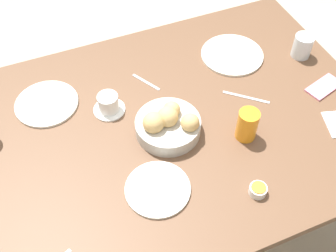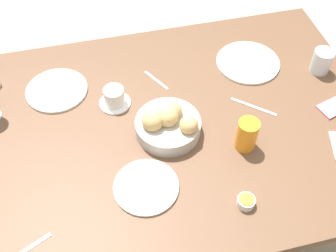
% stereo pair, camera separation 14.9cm
% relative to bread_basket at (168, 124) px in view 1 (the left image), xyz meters
% --- Properties ---
extents(ground_plane, '(10.00, 10.00, 0.00)m').
position_rel_bread_basket_xyz_m(ground_plane, '(-0.03, -0.03, -0.75)').
color(ground_plane, '#A89E89').
extents(dining_table, '(1.53, 1.09, 0.71)m').
position_rel_bread_basket_xyz_m(dining_table, '(-0.03, -0.03, -0.12)').
color(dining_table, brown).
rests_on(dining_table, ground_plane).
extents(bread_basket, '(0.23, 0.23, 0.12)m').
position_rel_bread_basket_xyz_m(bread_basket, '(0.00, 0.00, 0.00)').
color(bread_basket, '#B2ADA3').
rests_on(bread_basket, dining_table).
extents(plate_near_left, '(0.26, 0.26, 0.01)m').
position_rel_bread_basket_xyz_m(plate_near_left, '(-0.41, -0.27, -0.04)').
color(plate_near_left, silver).
rests_on(plate_near_left, dining_table).
extents(plate_near_right, '(0.24, 0.24, 0.01)m').
position_rel_bread_basket_xyz_m(plate_near_right, '(0.37, -0.30, -0.04)').
color(plate_near_right, silver).
rests_on(plate_near_right, dining_table).
extents(plate_far_center, '(0.21, 0.21, 0.01)m').
position_rel_bread_basket_xyz_m(plate_far_center, '(0.12, 0.21, -0.04)').
color(plate_far_center, silver).
rests_on(plate_far_center, dining_table).
extents(juice_glass, '(0.07, 0.07, 0.12)m').
position_rel_bread_basket_xyz_m(juice_glass, '(-0.25, 0.12, 0.02)').
color(juice_glass, orange).
rests_on(juice_glass, dining_table).
extents(water_tumbler, '(0.08, 0.08, 0.10)m').
position_rel_bread_basket_xyz_m(water_tumbler, '(-0.67, -0.17, 0.01)').
color(water_tumbler, silver).
rests_on(water_tumbler, dining_table).
extents(coffee_cup, '(0.12, 0.12, 0.07)m').
position_rel_bread_basket_xyz_m(coffee_cup, '(0.16, -0.18, -0.01)').
color(coffee_cup, white).
rests_on(coffee_cup, dining_table).
extents(jam_bowl_honey, '(0.06, 0.06, 0.03)m').
position_rel_bread_basket_xyz_m(jam_bowl_honey, '(-0.17, 0.34, -0.03)').
color(jam_bowl_honey, white).
rests_on(jam_bowl_honey, dining_table).
extents(knife_silver, '(0.14, 0.13, 0.00)m').
position_rel_bread_basket_xyz_m(knife_silver, '(-0.34, -0.04, -0.04)').
color(knife_silver, '#B7B7BC').
rests_on(knife_silver, dining_table).
extents(spoon_coffee, '(0.08, 0.12, 0.00)m').
position_rel_bread_basket_xyz_m(spoon_coffee, '(-0.02, -0.27, -0.04)').
color(spoon_coffee, '#B7B7BC').
rests_on(spoon_coffee, dining_table).
extents(cell_phone, '(0.16, 0.11, 0.01)m').
position_rel_bread_basket_xyz_m(cell_phone, '(-0.65, 0.03, -0.04)').
color(cell_phone, pink).
rests_on(cell_phone, dining_table).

